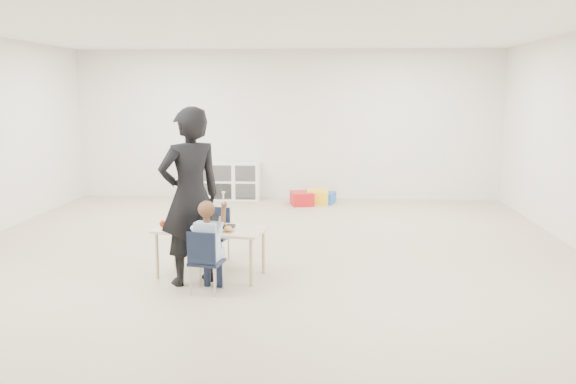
# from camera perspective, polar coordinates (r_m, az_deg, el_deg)

# --- Properties ---
(room) EXTENTS (9.00, 9.02, 2.80)m
(room) POSITION_cam_1_polar(r_m,az_deg,el_deg) (7.09, -2.59, 4.37)
(room) COLOR #BAAA8F
(room) RESTS_ON ground
(table) EXTENTS (1.27, 0.78, 0.54)m
(table) POSITION_cam_1_polar(r_m,az_deg,el_deg) (6.78, -7.21, -5.58)
(table) COLOR beige
(table) RESTS_ON ground
(chair_near) EXTENTS (0.36, 0.35, 0.65)m
(chair_near) POSITION_cam_1_polar(r_m,az_deg,el_deg) (6.25, -7.61, -6.41)
(chair_near) COLOR black
(chair_near) RESTS_ON ground
(chair_far) EXTENTS (0.36, 0.35, 0.65)m
(chair_far) POSITION_cam_1_polar(r_m,az_deg,el_deg) (7.29, -6.89, -4.11)
(chair_far) COLOR black
(chair_far) RESTS_ON ground
(child) EXTENTS (0.50, 0.50, 1.03)m
(child) POSITION_cam_1_polar(r_m,az_deg,el_deg) (6.21, -7.65, -4.74)
(child) COLOR #AECBEC
(child) RESTS_ON chair_near
(lunch_tray_near) EXTENTS (0.24, 0.19, 0.03)m
(lunch_tray_near) POSITION_cam_1_polar(r_m,az_deg,el_deg) (6.73, -6.05, -3.21)
(lunch_tray_near) COLOR black
(lunch_tray_near) RESTS_ON table
(lunch_tray_far) EXTENTS (0.24, 0.19, 0.03)m
(lunch_tray_far) POSITION_cam_1_polar(r_m,az_deg,el_deg) (6.94, -9.54, -2.91)
(lunch_tray_far) COLOR black
(lunch_tray_far) RESTS_ON table
(milk_carton) EXTENTS (0.08, 0.08, 0.10)m
(milk_carton) POSITION_cam_1_polar(r_m,az_deg,el_deg) (6.61, -7.53, -3.16)
(milk_carton) COLOR white
(milk_carton) RESTS_ON table
(bread_roll) EXTENTS (0.09, 0.09, 0.07)m
(bread_roll) POSITION_cam_1_polar(r_m,az_deg,el_deg) (6.51, -5.63, -3.45)
(bread_roll) COLOR tan
(bread_roll) RESTS_ON table
(apple_near) EXTENTS (0.07, 0.07, 0.07)m
(apple_near) POSITION_cam_1_polar(r_m,az_deg,el_deg) (6.82, -7.95, -2.90)
(apple_near) COLOR maroon
(apple_near) RESTS_ON table
(apple_far) EXTENTS (0.07, 0.07, 0.07)m
(apple_far) POSITION_cam_1_polar(r_m,az_deg,el_deg) (6.86, -11.65, -2.93)
(apple_far) COLOR maroon
(apple_far) RESTS_ON table
(cubby_shelf) EXTENTS (1.40, 0.40, 0.70)m
(cubby_shelf) POSITION_cam_1_polar(r_m,az_deg,el_deg) (11.59, -6.09, 1.04)
(cubby_shelf) COLOR white
(cubby_shelf) RESTS_ON ground
(adult) EXTENTS (0.81, 0.76, 1.87)m
(adult) POSITION_cam_1_polar(r_m,az_deg,el_deg) (6.44, -9.14, -0.42)
(adult) COLOR black
(adult) RESTS_ON ground
(bin_red) EXTENTS (0.47, 0.55, 0.23)m
(bin_red) POSITION_cam_1_polar(r_m,az_deg,el_deg) (10.98, 1.31, -0.61)
(bin_red) COLOR red
(bin_red) RESTS_ON ground
(bin_yellow) EXTENTS (0.38, 0.49, 0.24)m
(bin_yellow) POSITION_cam_1_polar(r_m,az_deg,el_deg) (11.16, 2.79, -0.44)
(bin_yellow) COLOR yellow
(bin_yellow) RESTS_ON ground
(bin_blue) EXTENTS (0.41, 0.48, 0.20)m
(bin_blue) POSITION_cam_1_polar(r_m,az_deg,el_deg) (11.16, 3.51, -0.54)
(bin_blue) COLOR blue
(bin_blue) RESTS_ON ground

